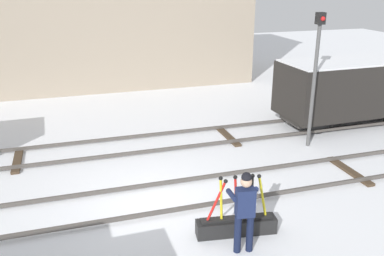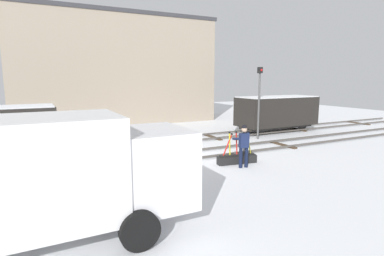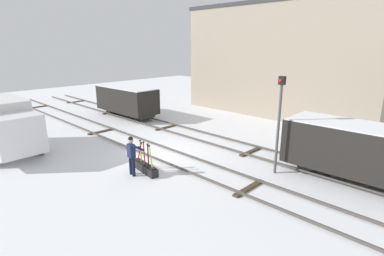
{
  "view_description": "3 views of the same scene",
  "coord_description": "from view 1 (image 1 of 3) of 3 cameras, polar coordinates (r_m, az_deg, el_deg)",
  "views": [
    {
      "loc": [
        -1.88,
        -9.28,
        5.44
      ],
      "look_at": [
        1.29,
        0.88,
        1.57
      ],
      "focal_mm": 39.26,
      "sensor_mm": 36.0,
      "label": 1
    },
    {
      "loc": [
        -6.1,
        -12.7,
        3.68
      ],
      "look_at": [
        0.32,
        0.27,
        1.36
      ],
      "focal_mm": 28.52,
      "sensor_mm": 36.0,
      "label": 2
    },
    {
      "loc": [
        11.84,
        -9.46,
        5.66
      ],
      "look_at": [
        -0.27,
        2.97,
        0.78
      ],
      "focal_mm": 27.73,
      "sensor_mm": 36.0,
      "label": 3
    }
  ],
  "objects": [
    {
      "name": "rail_worker",
      "position": [
        8.7,
        7.16,
        -10.6
      ],
      "size": [
        0.6,
        0.75,
        1.82
      ],
      "rotation": [
        0.0,
        0.0,
        -0.14
      ],
      "color": "#111831",
      "rests_on": "ground_plane"
    },
    {
      "name": "track_main_line",
      "position": [
        10.86,
        -5.18,
        -9.49
      ],
      "size": [
        44.0,
        1.94,
        0.18
      ],
      "color": "#4C4742",
      "rests_on": "ground_plane"
    },
    {
      "name": "track_siding_near",
      "position": [
        14.18,
        -8.44,
        -2.35
      ],
      "size": [
        44.0,
        1.94,
        0.18
      ],
      "color": "#4C4742",
      "rests_on": "ground_plane"
    },
    {
      "name": "signal_post",
      "position": [
        14.06,
        16.42,
        7.72
      ],
      "size": [
        0.24,
        0.32,
        4.4
      ],
      "color": "#4C4C4C",
      "rests_on": "ground_plane"
    },
    {
      "name": "freight_car_back_track",
      "position": [
        17.23,
        21.19,
        5.15
      ],
      "size": [
        5.86,
        2.4,
        2.5
      ],
      "rotation": [
        0.0,
        0.0,
        0.02
      ],
      "color": "#2D2B28",
      "rests_on": "ground_plane"
    },
    {
      "name": "ground_plane",
      "position": [
        10.92,
        -5.16,
        -10.0
      ],
      "size": [
        60.0,
        60.0,
        0.0
      ],
      "primitive_type": "plane",
      "color": "white"
    },
    {
      "name": "switch_lever_frame",
      "position": [
        9.61,
        6.04,
        -12.8
      ],
      "size": [
        1.83,
        0.61,
        1.45
      ],
      "rotation": [
        0.0,
        0.0,
        -0.14
      ],
      "color": "black",
      "rests_on": "ground_plane"
    }
  ]
}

